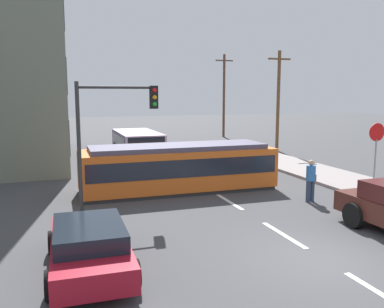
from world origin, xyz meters
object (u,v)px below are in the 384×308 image
traffic_light_mast (113,120)px  stop_sign (376,143)px  utility_pole_far (224,94)px  streetcar_tram (178,167)px  parked_sedan_near (89,245)px  city_bus (137,143)px  utility_pole_mid (278,99)px  pedestrian_crossing (311,178)px

traffic_light_mast → stop_sign: bearing=-6.4°
stop_sign → traffic_light_mast: traffic_light_mast is taller
stop_sign → traffic_light_mast: (-10.74, 1.20, 1.09)m
stop_sign → utility_pole_far: 24.08m
streetcar_tram → parked_sedan_near: (-4.41, -7.17, -0.43)m
city_bus → stop_sign: stop_sign is taller
streetcar_tram → stop_sign: bearing=-23.2°
traffic_light_mast → utility_pole_far: utility_pole_far is taller
traffic_light_mast → utility_pole_far: size_ratio=0.57×
city_bus → utility_pole_mid: utility_pole_mid is taller
city_bus → parked_sedan_near: city_bus is taller
city_bus → parked_sedan_near: 17.44m
utility_pole_far → parked_sedan_near: bearing=-119.0°
pedestrian_crossing → parked_sedan_near: size_ratio=0.39×
parked_sedan_near → stop_sign: (12.07, 3.89, 1.57)m
traffic_light_mast → utility_pole_far: 26.58m
city_bus → pedestrian_crossing: 13.85m
pedestrian_crossing → stop_sign: stop_sign is taller
city_bus → stop_sign: bearing=-59.7°
parked_sedan_near → city_bus: bearing=75.1°
stop_sign → traffic_light_mast: bearing=173.6°
city_bus → utility_pole_far: size_ratio=0.72×
streetcar_tram → city_bus: size_ratio=1.45×
utility_pole_far → city_bus: bearing=-135.1°
streetcar_tram → utility_pole_far: 23.43m
stop_sign → utility_pole_far: utility_pole_far is taller
traffic_light_mast → utility_pole_far: bearing=58.2°
city_bus → stop_sign: (7.58, -12.96, 1.18)m
streetcar_tram → utility_pole_mid: utility_pole_mid is taller
city_bus → utility_pole_far: 15.64m
pedestrian_crossing → traffic_light_mast: size_ratio=0.36×
pedestrian_crossing → parked_sedan_near: pedestrian_crossing is taller
utility_pole_mid → parked_sedan_near: bearing=-131.7°
parked_sedan_near → utility_pole_mid: 22.92m
city_bus → parked_sedan_near: size_ratio=1.37×
utility_pole_mid → stop_sign: bearing=-103.0°
pedestrian_crossing → utility_pole_mid: 14.98m
city_bus → pedestrian_crossing: (4.29, -13.17, -0.07)m
streetcar_tram → utility_pole_far: bearing=61.9°
streetcar_tram → stop_sign: size_ratio=2.94×
parked_sedan_near → utility_pole_far: (15.32, 27.66, 3.60)m
streetcar_tram → utility_pole_mid: (10.68, 9.77, 2.81)m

